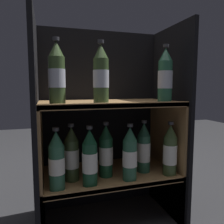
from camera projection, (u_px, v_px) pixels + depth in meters
fridge_back_wall at (100, 120)px, 1.27m from camera, size 0.70×0.02×1.00m
fridge_side_left at (36, 129)px, 0.99m from camera, size 0.02×0.40×1.00m
fridge_side_right at (169, 122)px, 1.19m from camera, size 0.02×0.40×1.00m
shelf_lower at (110, 181)px, 1.11m from camera, size 0.66×0.36×0.26m
shelf_upper at (109, 135)px, 1.09m from camera, size 0.66×0.36×0.62m
bottle_upper_front_0 at (57, 74)px, 0.87m from camera, size 0.07×0.07×0.26m
bottle_upper_front_1 at (101, 75)px, 0.92m from camera, size 0.07×0.07×0.26m
bottle_upper_front_2 at (165, 76)px, 1.01m from camera, size 0.07×0.07×0.26m
bottle_lower_front_0 at (57, 162)px, 0.91m from camera, size 0.07×0.07×0.26m
bottle_lower_front_1 at (90, 159)px, 0.95m from camera, size 0.07×0.07×0.26m
bottle_lower_front_2 at (130, 155)px, 1.00m from camera, size 0.07×0.07×0.26m
bottle_lower_front_3 at (170, 151)px, 1.06m from camera, size 0.07×0.07×0.26m
bottle_lower_back_0 at (72, 155)px, 1.00m from camera, size 0.07×0.07×0.26m
bottle_lower_back_1 at (106, 152)px, 1.05m from camera, size 0.07×0.07×0.26m
bottle_lower_back_2 at (144, 149)px, 1.10m from camera, size 0.07×0.07×0.26m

